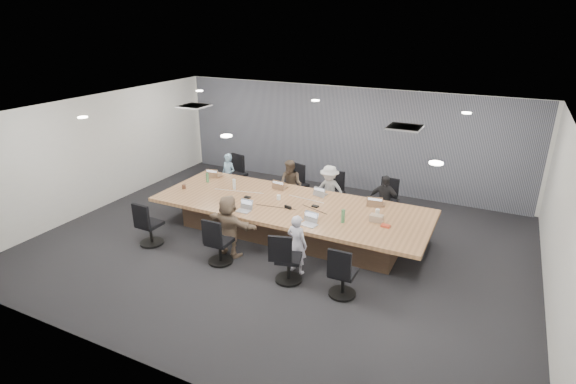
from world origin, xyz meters
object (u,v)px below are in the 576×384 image
at_px(person_2, 329,191).
at_px(bottle_green_left, 207,178).
at_px(chair_1, 297,189).
at_px(laptop_1, 281,187).
at_px(chair_2, 334,196).
at_px(laptop_0, 216,176).
at_px(person_0, 229,175).
at_px(snack_packet, 386,226).
at_px(chair_5, 220,245).
at_px(laptop_5, 243,211).
at_px(bottle_green_right, 343,216).
at_px(person_6, 297,244).
at_px(person_3, 384,201).
at_px(bottle_clear, 234,184).
at_px(chair_0, 236,178).
at_px(chair_7, 343,276).
at_px(chair_6, 289,262).
at_px(laptop_2, 320,194).
at_px(conference_table, 290,218).
at_px(chair_4, 150,227).
at_px(person_1, 291,185).
at_px(canvas_bag, 376,218).
at_px(laptop_3, 377,204).
at_px(laptop_6, 309,225).
at_px(chair_3, 387,205).
at_px(mug_brown, 184,187).
at_px(person_5, 229,226).

relative_size(person_2, bottle_green_left, 5.32).
bearing_deg(chair_1, laptop_1, 105.93).
height_order(chair_2, laptop_0, laptop_0).
height_order(person_0, snack_packet, person_0).
relative_size(chair_5, person_2, 0.60).
relative_size(chair_5, laptop_5, 2.68).
height_order(laptop_5, bottle_green_right, bottle_green_right).
bearing_deg(person_6, laptop_1, -46.12).
xyz_separation_m(person_3, bottle_clear, (-3.28, -1.12, 0.25)).
relative_size(chair_0, laptop_5, 2.92).
xyz_separation_m(chair_2, person_3, (1.33, -0.35, 0.25)).
height_order(chair_5, chair_7, chair_5).
relative_size(chair_6, chair_7, 1.03).
height_order(bottle_green_right, bottle_clear, bottle_green_right).
bearing_deg(bottle_clear, chair_1, 57.56).
bearing_deg(bottle_green_left, chair_0, 92.72).
bearing_deg(laptop_2, conference_table, 74.92).
xyz_separation_m(laptop_2, bottle_green_left, (-2.80, -0.46, 0.11)).
xyz_separation_m(bottle_green_left, bottle_clear, (0.84, -0.11, 0.00)).
bearing_deg(laptop_2, person_6, 111.48).
height_order(chair_4, person_1, person_1).
height_order(chair_5, person_2, person_2).
height_order(person_6, bottle_green_left, person_6).
xyz_separation_m(laptop_1, canvas_bag, (2.56, -0.85, 0.06)).
relative_size(chair_4, laptop_3, 2.30).
xyz_separation_m(laptop_2, bottle_green_right, (0.96, -1.19, 0.13)).
distance_m(person_3, laptop_3, 0.57).
bearing_deg(laptop_0, bottle_clear, 139.80).
distance_m(chair_5, laptop_6, 1.78).
xyz_separation_m(laptop_3, bottle_green_left, (-4.13, -0.46, 0.11)).
xyz_separation_m(conference_table, chair_3, (1.71, 1.70, -0.01)).
height_order(conference_table, mug_brown, mug_brown).
bearing_deg(laptop_0, bottle_green_right, 154.63).
bearing_deg(laptop_0, canvas_bag, 160.96).
relative_size(chair_4, person_3, 0.63).
xyz_separation_m(chair_0, laptop_2, (2.86, -0.90, 0.33)).
distance_m(chair_3, chair_6, 3.52).
xyz_separation_m(person_5, bottle_green_left, (-1.72, 1.69, 0.21)).
height_order(conference_table, chair_6, chair_6).
height_order(laptop_0, laptop_3, same).
height_order(chair_2, canvas_bag, canvas_bag).
height_order(person_5, bottle_green_right, person_5).
distance_m(chair_2, laptop_1, 1.41).
distance_m(laptop_3, person_6, 2.34).
xyz_separation_m(chair_0, person_3, (4.19, -0.35, 0.20)).
xyz_separation_m(bottle_clear, canvas_bag, (3.50, -0.28, -0.05)).
xyz_separation_m(laptop_6, bottle_green_right, (0.55, 0.41, 0.13)).
height_order(mug_brown, snack_packet, mug_brown).
relative_size(person_6, laptop_6, 3.85).
height_order(chair_6, laptop_6, chair_6).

